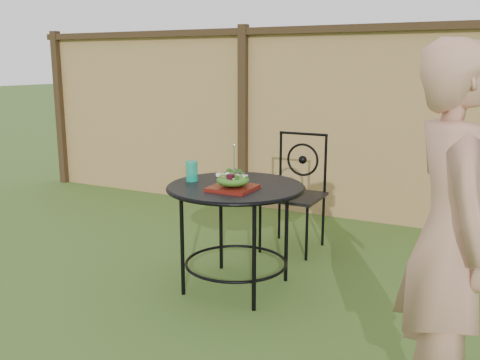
{
  "coord_description": "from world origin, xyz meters",
  "views": [
    {
      "loc": [
        1.22,
        -2.87,
        1.51
      ],
      "look_at": [
        -0.36,
        0.24,
        0.75
      ],
      "focal_mm": 40.0,
      "sensor_mm": 36.0,
      "label": 1
    }
  ],
  "objects_px": {
    "diner": "(449,238)",
    "salad_plate": "(233,188)",
    "patio_chair": "(295,189)",
    "patio_table": "(236,205)"
  },
  "relations": [
    {
      "from": "diner",
      "to": "salad_plate",
      "type": "relative_size",
      "value": 5.97
    },
    {
      "from": "patio_chair",
      "to": "salad_plate",
      "type": "xyz_separation_m",
      "value": [
        -0.01,
        -1.09,
        0.23
      ]
    },
    {
      "from": "patio_chair",
      "to": "diner",
      "type": "relative_size",
      "value": 0.59
    },
    {
      "from": "patio_table",
      "to": "salad_plate",
      "type": "height_order",
      "value": "salad_plate"
    },
    {
      "from": "salad_plate",
      "to": "patio_chair",
      "type": "bearing_deg",
      "value": 89.65
    },
    {
      "from": "diner",
      "to": "salad_plate",
      "type": "bearing_deg",
      "value": 41.72
    },
    {
      "from": "diner",
      "to": "patio_chair",
      "type": "bearing_deg",
      "value": 15.16
    },
    {
      "from": "diner",
      "to": "salad_plate",
      "type": "xyz_separation_m",
      "value": [
        -1.36,
        0.65,
        -0.07
      ]
    },
    {
      "from": "patio_chair",
      "to": "salad_plate",
      "type": "relative_size",
      "value": 3.52
    },
    {
      "from": "patio_table",
      "to": "patio_chair",
      "type": "xyz_separation_m",
      "value": [
        0.05,
        0.97,
        -0.08
      ]
    }
  ]
}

